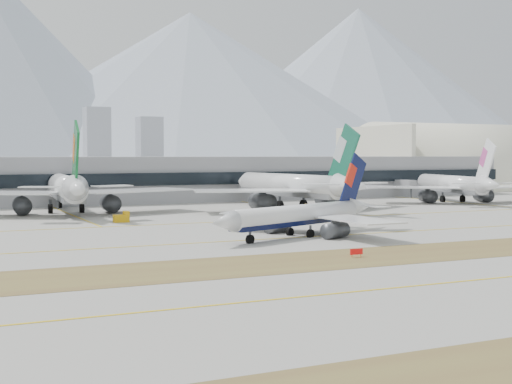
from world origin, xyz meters
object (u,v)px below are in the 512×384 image
widebody_cathay (294,187)px  terminal (138,179)px  widebody_eva (66,189)px  hangar (453,188)px  taxiing_airliner (303,216)px  widebody_china_air (454,185)px

widebody_cathay → terminal: 64.65m
widebody_eva → hangar: hangar is taller
taxiing_airliner → terminal: bearing=-113.6°
taxiing_airliner → widebody_eva: widebody_eva is taller
widebody_eva → hangar: size_ratio=0.74×
taxiing_airliner → widebody_cathay: size_ratio=0.68×
widebody_eva → taxiing_airliner: bearing=-152.2°
widebody_cathay → terminal: (-29.90, 57.31, 1.11)m
widebody_eva → hangar: bearing=-66.2°
widebody_cathay → hangar: 146.91m
widebody_china_air → hangar: (62.57, 73.48, -5.43)m
widebody_cathay → widebody_china_air: bearing=-91.5°
taxiing_airliner → widebody_eva: size_ratio=0.68×
hangar → widebody_eva: bearing=-160.9°
widebody_cathay → widebody_eva: bearing=73.1°
taxiing_airliner → terminal: size_ratio=0.16×
widebody_china_air → widebody_eva: bearing=100.0°
taxiing_airliner → hangar: 208.02m
widebody_china_air → terminal: 106.35m
widebody_eva → terminal: size_ratio=0.24×
taxiing_airliner → terminal: 118.21m
taxiing_airliner → widebody_china_air: bearing=-168.3°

